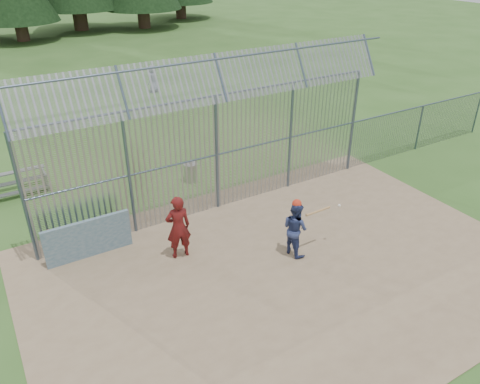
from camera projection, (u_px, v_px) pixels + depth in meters
ground at (275, 259)px, 13.75m from camera, size 120.00×120.00×0.00m
dirt_infield at (285, 267)px, 13.37m from camera, size 14.00×10.00×0.02m
dugout_wall at (88, 238)px, 13.58m from camera, size 2.50×0.12×1.20m
batter at (295, 228)px, 13.60m from camera, size 0.74×0.90×1.70m
onlooker at (178, 227)px, 13.39m from camera, size 0.78×0.57×1.99m
bg_kid_standing at (153, 79)px, 28.21m from camera, size 0.94×0.85×1.61m
batting_gear at (302, 205)px, 13.28m from camera, size 1.58×0.42×0.55m
trash_can at (191, 172)px, 17.97m from camera, size 0.56×0.56×0.82m
bleacher at (4, 186)px, 16.91m from camera, size 3.00×0.95×0.72m
backstop_fence at (264, 135)px, 16.02m from camera, size 20.09×0.81×5.30m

